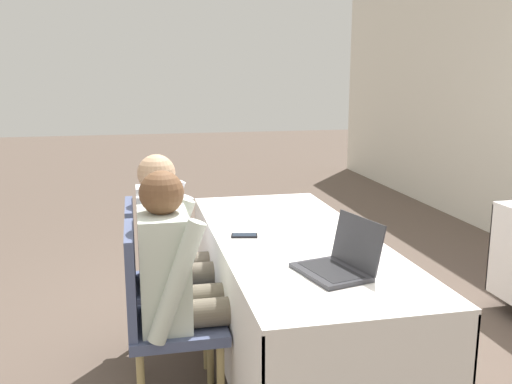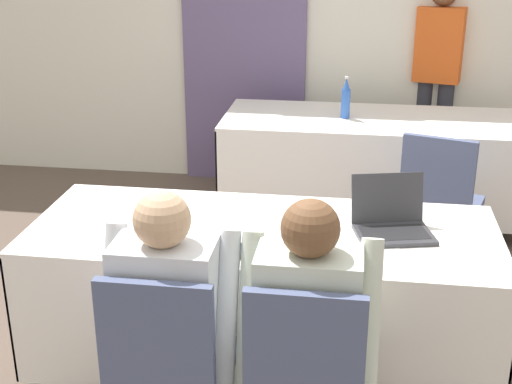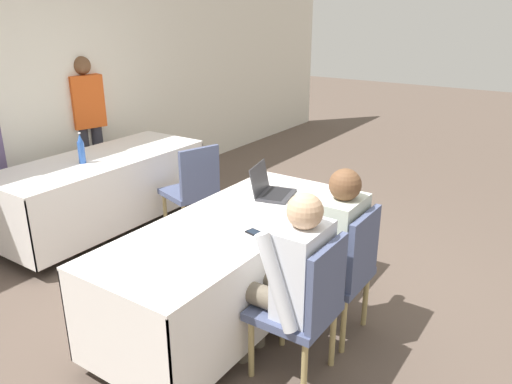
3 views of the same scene
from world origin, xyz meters
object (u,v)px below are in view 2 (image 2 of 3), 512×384
object	(u,v)px
chair_near_right	(305,377)
person_white_shirt	(309,322)
person_checkered_shirt	(173,312)
water_bottle	(346,99)
chair_far_spare	(439,199)
cell_phone	(238,251)
chair_near_left	(167,365)
laptop	(392,223)
person_red_shirt	(437,73)

from	to	relation	value
chair_near_right	person_white_shirt	distance (m)	0.19
person_checkered_shirt	person_white_shirt	size ratio (longest dim) A/B	1.00
water_bottle	chair_near_right	bearing A→B (deg)	-91.12
chair_near_right	chair_far_spare	world-z (taller)	same
chair_near_right	person_checkered_shirt	xyz separation A→B (m)	(-0.50, 0.10, 0.16)
cell_phone	water_bottle	size ratio (longest dim) A/B	0.52
cell_phone	person_white_shirt	size ratio (longest dim) A/B	0.13
chair_near_left	laptop	bearing A→B (deg)	-137.24
person_red_shirt	person_checkered_shirt	bearing A→B (deg)	-95.55
chair_far_spare	person_checkered_shirt	distance (m)	2.05
chair_near_left	person_white_shirt	bearing A→B (deg)	-168.46
chair_near_left	chair_near_right	bearing A→B (deg)	-180.00
chair_near_right	person_checkered_shirt	size ratio (longest dim) A/B	0.77
person_checkered_shirt	laptop	bearing A→B (deg)	-141.42
water_bottle	person_white_shirt	size ratio (longest dim) A/B	0.25
chair_near_right	laptop	bearing A→B (deg)	-112.23
chair_far_spare	person_red_shirt	xyz separation A→B (m)	(0.09, 1.54, 0.42)
laptop	person_white_shirt	bearing A→B (deg)	-129.17
cell_phone	water_bottle	world-z (taller)	water_bottle
laptop	person_red_shirt	world-z (taller)	person_red_shirt
water_bottle	person_checkered_shirt	size ratio (longest dim) A/B	0.25
person_checkered_shirt	water_bottle	bearing A→B (deg)	-102.44
chair_near_right	person_white_shirt	bearing A→B (deg)	-90.00
chair_near_right	person_red_shirt	xyz separation A→B (m)	(0.71, 3.35, 0.42)
chair_near_left	person_checkered_shirt	distance (m)	0.19
chair_near_left	chair_far_spare	xyz separation A→B (m)	(1.13, 1.81, 0.00)
laptop	chair_near_left	xyz separation A→B (m)	(-0.81, -0.75, -0.29)
chair_near_right	person_red_shirt	bearing A→B (deg)	-102.01
laptop	cell_phone	world-z (taller)	laptop
cell_phone	person_white_shirt	bearing A→B (deg)	-36.09
cell_phone	person_red_shirt	world-z (taller)	person_red_shirt
cell_phone	water_bottle	bearing A→B (deg)	92.48
laptop	cell_phone	xyz separation A→B (m)	(-0.62, -0.29, -0.04)
chair_near_right	person_checkered_shirt	bearing A→B (deg)	-11.54
water_bottle	person_red_shirt	distance (m)	0.99
cell_phone	person_checkered_shirt	bearing A→B (deg)	-104.91
water_bottle	person_white_shirt	distance (m)	2.52
chair_near_right	person_checkered_shirt	world-z (taller)	person_checkered_shirt
laptop	chair_near_right	distance (m)	0.86
water_bottle	laptop	bearing A→B (deg)	-82.25
laptop	person_red_shirt	size ratio (longest dim) A/B	0.24
person_checkered_shirt	person_white_shirt	bearing A→B (deg)	-180.00
chair_near_left	person_checkered_shirt	xyz separation A→B (m)	(0.00, 0.10, 0.16)
laptop	person_white_shirt	distance (m)	0.73
laptop	chair_far_spare	distance (m)	1.14
water_bottle	chair_far_spare	xyz separation A→B (m)	(0.57, -0.81, -0.37)
water_bottle	chair_far_spare	size ratio (longest dim) A/B	0.32
laptop	chair_near_left	world-z (taller)	laptop
water_bottle	person_red_shirt	bearing A→B (deg)	47.90
chair_far_spare	person_checkered_shirt	world-z (taller)	person_checkered_shirt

